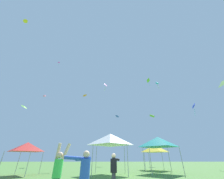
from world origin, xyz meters
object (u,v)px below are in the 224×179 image
Objects in this scene: person_watcher_black at (114,168)px; canopy_tent_yellow at (155,149)px; kite_lime_diamond at (148,81)px; kite_blue_delta at (117,116)px; kite_blue_diamond at (193,106)px; kite_cyan_box at (157,83)px; kite_lime_box at (152,116)px; canopy_tent_red at (27,147)px; kite_orange_delta at (85,95)px; kite_pink_box at (45,96)px; kite_yellow_delta at (25,21)px; person_flyer_green at (58,171)px; canopy_tent_white at (110,139)px; kite_lime_delta at (25,107)px; kite_magenta_box at (59,62)px; kite_white_diamond at (223,83)px; kite_magenta_diamond at (106,85)px; person_companion_blue at (84,173)px; canopy_tent_teal at (158,142)px.

canopy_tent_yellow is at bearing 64.33° from person_watcher_black.
kite_blue_delta is (-10.19, -1.42, -11.95)m from kite_lime_diamond.
kite_cyan_box is (-3.74, 7.48, 10.08)m from kite_blue_diamond.
kite_lime_diamond reaches higher than person_watcher_black.
person_watcher_black is 37.48m from kite_lime_diamond.
canopy_tent_red is at bearing -135.09° from kite_lime_box.
kite_blue_diamond is (25.53, -10.16, -7.40)m from kite_orange_delta.
kite_yellow_delta is (3.38, -16.12, 4.78)m from kite_pink_box.
kite_blue_delta is at bearing 87.16° from person_watcher_black.
kite_pink_box is at bearing 122.02° from person_flyer_green.
kite_cyan_box reaches higher than canopy_tent_white.
kite_magenta_box is (-1.35, 10.36, 17.96)m from kite_lime_delta.
kite_lime_box is (-7.07, 15.46, -0.84)m from kite_white_diamond.
canopy_tent_yellow is 14.95m from kite_white_diamond.
kite_pink_box is at bearing -162.22° from kite_blue_delta.
canopy_tent_red is 3.09× the size of kite_pink_box.
kite_lime_box is 0.54× the size of kite_blue_diamond.
canopy_tent_red is at bearing -133.33° from kite_lime_diamond.
kite_magenta_diamond is 9.43m from kite_blue_delta.
canopy_tent_red is at bearing 130.05° from person_companion_blue.
kite_pink_box is at bearing -93.03° from kite_magenta_box.
kite_pink_box reaches higher than kite_lime_delta.
canopy_tent_yellow is at bearing 79.77° from canopy_tent_teal.
person_companion_blue is 39.73m from kite_lime_diamond.
kite_blue_diamond reaches higher than person_companion_blue.
kite_magenta_diamond is 16.63m from kite_lime_delta.
kite_cyan_box is (15.49, 27.65, 20.13)m from person_flyer_green.
person_flyer_green is 29.63m from kite_blue_diamond.
kite_lime_diamond is (1.20, 2.47, 12.22)m from kite_lime_box.
kite_blue_diamond is 1.02× the size of kite_cyan_box.
kite_lime_box is 0.92× the size of kite_magenta_box.
kite_lime_delta reaches higher than canopy_tent_white.
kite_magenta_box is at bearing -170.14° from kite_blue_delta.
canopy_tent_red is at bearing 127.46° from person_flyer_green.
kite_yellow_delta is 0.25× the size of kite_blue_diamond.
canopy_tent_yellow is 1.27× the size of kite_blue_diamond.
kite_pink_box is at bearing 123.33° from person_companion_blue.
person_flyer_green is at bearing -125.83° from canopy_tent_teal.
kite_orange_delta reaches higher than kite_blue_diamond.
canopy_tent_white is 6.15× the size of kite_yellow_delta.
person_watcher_black is 26.90m from kite_blue_diamond.
person_companion_blue is at bearing -112.15° from kite_lime_box.
kite_cyan_box is (-4.04, 15.78, 9.20)m from kite_white_diamond.
kite_blue_diamond is at bearing 48.85° from person_companion_blue.
kite_orange_delta reaches higher than canopy_tent_teal.
person_flyer_green is 3.24× the size of kite_yellow_delta.
kite_blue_diamond reaches higher than person_flyer_green.
kite_magenta_box reaches higher than kite_orange_delta.
kite_cyan_box is at bearing 65.04° from canopy_tent_teal.
kite_white_diamond is at bearing -87.93° from kite_blue_diamond.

